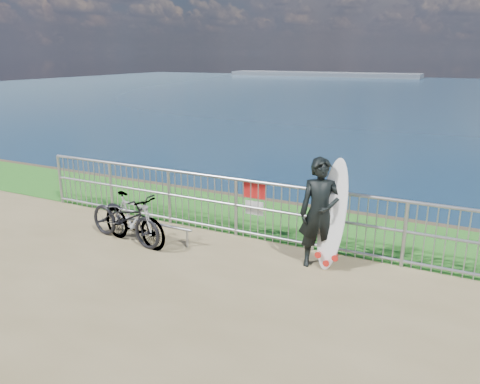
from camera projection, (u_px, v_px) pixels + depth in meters
The scene contains 8 objects.
grass_strip at pixel (282, 221), 9.57m from camera, with size 120.00×120.00×0.00m, color #1F641B.
seascape at pixel (322, 76), 153.51m from camera, with size 260.00×260.00×5.00m.
railing at pixel (261, 210), 8.46m from camera, with size 10.06×0.10×1.13m.
surfer at pixel (320, 213), 7.36m from camera, with size 0.65×0.43×1.78m, color black.
surfboard at pixel (332, 219), 7.32m from camera, with size 0.54×0.50×1.78m.
bicycle_near at pixel (125, 218), 8.44m from camera, with size 0.60×1.73×0.91m, color black.
bicycle_far at pixel (134, 219), 8.31m from camera, with size 0.44×1.57×0.94m, color black.
bike_rack at pixel (153, 225), 8.55m from camera, with size 1.66×0.05×0.35m.
Camera 1 is at (3.28, -5.73, 3.31)m, focal length 35.00 mm.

